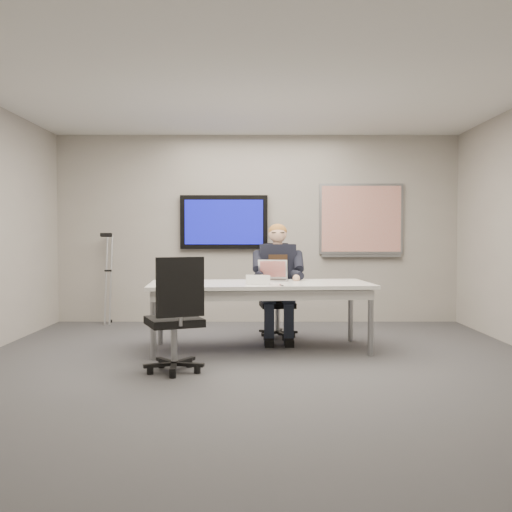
{
  "coord_description": "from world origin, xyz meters",
  "views": [
    {
      "loc": [
        -0.03,
        -5.55,
        1.29
      ],
      "look_at": [
        -0.02,
        0.91,
        1.07
      ],
      "focal_mm": 40.0,
      "sensor_mm": 36.0,
      "label": 1
    }
  ],
  "objects_px": {
    "laptop": "(273,276)",
    "office_chair_far": "(277,314)",
    "conference_table": "(260,290)",
    "office_chair_near": "(175,337)",
    "seated_person": "(278,294)"
  },
  "relations": [
    {
      "from": "laptop",
      "to": "office_chair_near",
      "type": "bearing_deg",
      "value": -118.49
    },
    {
      "from": "conference_table",
      "to": "laptop",
      "type": "distance_m",
      "value": 0.34
    },
    {
      "from": "conference_table",
      "to": "office_chair_far",
      "type": "relative_size",
      "value": 2.65
    },
    {
      "from": "conference_table",
      "to": "office_chair_near",
      "type": "relative_size",
      "value": 2.32
    },
    {
      "from": "laptop",
      "to": "office_chair_far",
      "type": "bearing_deg",
      "value": 89.61
    },
    {
      "from": "office_chair_far",
      "to": "office_chair_near",
      "type": "xyz_separation_m",
      "value": [
        -1.03,
        -1.91,
        0.04
      ]
    },
    {
      "from": "office_chair_far",
      "to": "office_chair_near",
      "type": "bearing_deg",
      "value": -124.07
    },
    {
      "from": "conference_table",
      "to": "office_chair_near",
      "type": "distance_m",
      "value": 1.41
    },
    {
      "from": "seated_person",
      "to": "laptop",
      "type": "bearing_deg",
      "value": -105.59
    },
    {
      "from": "conference_table",
      "to": "office_chair_near",
      "type": "height_order",
      "value": "office_chair_near"
    },
    {
      "from": "office_chair_far",
      "to": "laptop",
      "type": "height_order",
      "value": "laptop"
    },
    {
      "from": "conference_table",
      "to": "seated_person",
      "type": "distance_m",
      "value": 0.61
    },
    {
      "from": "office_chair_far",
      "to": "laptop",
      "type": "distance_m",
      "value": 0.76
    },
    {
      "from": "seated_person",
      "to": "laptop",
      "type": "xyz_separation_m",
      "value": [
        -0.07,
        -0.29,
        0.24
      ]
    },
    {
      "from": "seated_person",
      "to": "laptop",
      "type": "distance_m",
      "value": 0.38
    }
  ]
}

